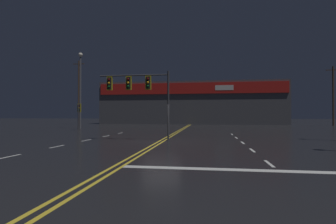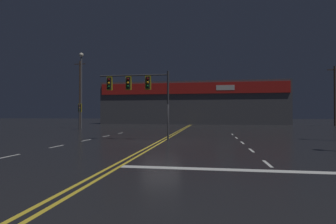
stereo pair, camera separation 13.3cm
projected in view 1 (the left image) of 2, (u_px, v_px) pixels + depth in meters
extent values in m
plane|color=black|center=(161.00, 141.00, 17.44)|extent=(200.00, 200.00, 0.00)
cube|color=gold|center=(159.00, 141.00, 17.46)|extent=(0.12, 60.00, 0.01)
cube|color=gold|center=(163.00, 141.00, 17.42)|extent=(0.12, 60.00, 0.01)
cube|color=silver|center=(9.00, 157.00, 11.10)|extent=(0.12, 1.40, 0.01)
cube|color=silver|center=(57.00, 146.00, 14.66)|extent=(0.12, 1.40, 0.01)
cube|color=silver|center=(86.00, 140.00, 18.22)|extent=(0.12, 1.40, 0.01)
cube|color=silver|center=(106.00, 136.00, 21.78)|extent=(0.12, 1.40, 0.01)
cube|color=silver|center=(120.00, 133.00, 25.34)|extent=(0.12, 1.40, 0.01)
cube|color=silver|center=(269.00, 164.00, 9.54)|extent=(0.12, 1.40, 0.01)
cube|color=silver|center=(252.00, 150.00, 13.10)|extent=(0.12, 1.40, 0.01)
cube|color=silver|center=(243.00, 143.00, 16.66)|extent=(0.12, 1.40, 0.01)
cube|color=silver|center=(236.00, 138.00, 20.22)|extent=(0.12, 1.40, 0.01)
cube|color=silver|center=(232.00, 134.00, 23.78)|extent=(0.12, 1.40, 0.01)
cube|color=silver|center=(279.00, 171.00, 8.27)|extent=(10.15, 0.40, 0.01)
cylinder|color=#38383D|center=(168.00, 106.00, 18.16)|extent=(0.14, 0.14, 4.83)
cylinder|color=#38383D|center=(134.00, 75.00, 18.55)|extent=(4.98, 0.10, 0.10)
cube|color=black|center=(148.00, 83.00, 18.39)|extent=(0.28, 0.24, 0.84)
cube|color=gold|center=(148.00, 83.00, 18.39)|extent=(0.42, 0.08, 0.99)
sphere|color=#500705|center=(148.00, 79.00, 18.24)|extent=(0.17, 0.17, 0.17)
sphere|color=orange|center=(148.00, 82.00, 18.23)|extent=(0.17, 0.17, 0.17)
sphere|color=#084513|center=(148.00, 86.00, 18.23)|extent=(0.17, 0.17, 0.17)
cube|color=black|center=(129.00, 83.00, 18.60)|extent=(0.28, 0.24, 0.84)
cube|color=gold|center=(129.00, 83.00, 18.60)|extent=(0.42, 0.08, 0.99)
sphere|color=#500705|center=(128.00, 79.00, 18.45)|extent=(0.17, 0.17, 0.17)
sphere|color=orange|center=(128.00, 83.00, 18.44)|extent=(0.17, 0.17, 0.17)
sphere|color=#084513|center=(128.00, 86.00, 18.44)|extent=(0.17, 0.17, 0.17)
cube|color=black|center=(110.00, 83.00, 18.81)|extent=(0.28, 0.24, 0.84)
cube|color=gold|center=(110.00, 83.00, 18.81)|extent=(0.42, 0.08, 0.99)
sphere|color=#500705|center=(109.00, 80.00, 18.66)|extent=(0.17, 0.17, 0.17)
sphere|color=orange|center=(109.00, 83.00, 18.65)|extent=(0.17, 0.17, 0.17)
sphere|color=#084513|center=(109.00, 87.00, 18.65)|extent=(0.17, 0.17, 0.17)
cylinder|color=#38383D|center=(78.00, 117.00, 30.13)|extent=(0.13, 0.13, 3.05)
cube|color=black|center=(79.00, 108.00, 30.32)|extent=(0.28, 0.24, 0.84)
cube|color=gold|center=(79.00, 108.00, 30.32)|extent=(0.42, 0.08, 0.99)
sphere|color=#500705|center=(79.00, 106.00, 30.16)|extent=(0.17, 0.17, 0.17)
sphere|color=orange|center=(79.00, 108.00, 30.16)|extent=(0.17, 0.17, 0.17)
sphere|color=#084513|center=(79.00, 110.00, 30.16)|extent=(0.17, 0.17, 0.17)
cylinder|color=#59595E|center=(80.00, 92.00, 34.41)|extent=(0.20, 0.20, 9.52)
sphere|color=silver|center=(81.00, 55.00, 34.46)|extent=(0.56, 0.56, 0.56)
cube|color=#4C4C51|center=(192.00, 104.00, 52.38)|extent=(34.70, 10.00, 7.99)
cube|color=red|center=(190.00, 88.00, 47.36)|extent=(34.00, 0.20, 2.00)
cube|color=white|center=(224.00, 88.00, 46.41)|extent=(3.20, 0.16, 0.90)
cylinder|color=#4C3828|center=(79.00, 92.00, 48.92)|extent=(0.26, 0.26, 11.90)
cube|color=#4C3828|center=(79.00, 64.00, 48.97)|extent=(2.20, 0.12, 0.12)
cylinder|color=#4C3828|center=(333.00, 96.00, 42.40)|extent=(0.26, 0.26, 9.66)
cube|color=#4C3828|center=(333.00, 70.00, 42.45)|extent=(2.20, 0.12, 0.12)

